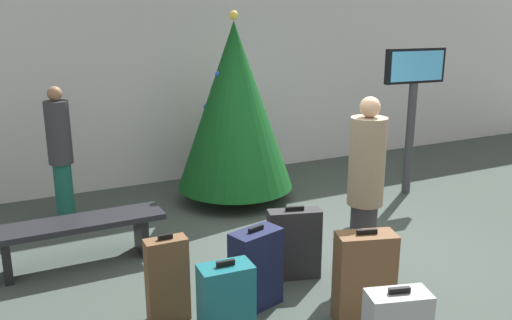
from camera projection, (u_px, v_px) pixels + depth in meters
The scene contains 12 objects.
ground_plane at pixel (331, 258), 5.64m from camera, with size 16.00×16.00×0.00m, color #38423D.
back_wall at pixel (206, 63), 8.21m from camera, with size 16.00×0.20×3.53m, color silver.
holiday_tree at pixel (235, 106), 7.09m from camera, with size 1.57×1.57×2.54m.
flight_info_kiosk at pixel (413, 93), 7.36m from camera, with size 0.94×0.16×2.05m.
waiting_bench at pixel (76, 231), 5.41m from camera, with size 1.76×0.44×0.48m.
traveller_0 at pixel (366, 186), 4.97m from camera, with size 0.43×0.43×1.78m.
traveller_1 at pixel (60, 150), 6.53m from camera, with size 0.41×0.41×1.67m.
suitcase_0 at pixel (294, 244), 5.16m from camera, with size 0.54×0.31×0.73m.
suitcase_2 at pixel (226, 311), 3.94m from camera, with size 0.40×0.25×0.78m.
suitcase_3 at pixel (364, 278), 4.40m from camera, with size 0.53×0.37×0.82m.
suitcase_4 at pixel (167, 280), 4.42m from camera, with size 0.35×0.17×0.77m.
suitcase_5 at pixel (256, 269), 4.64m from camera, with size 0.49×0.35×0.75m.
Camera 1 is at (-3.02, -4.27, 2.49)m, focal length 37.48 mm.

